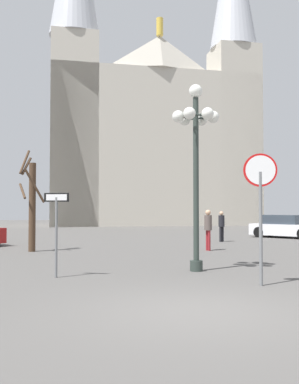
{
  "coord_description": "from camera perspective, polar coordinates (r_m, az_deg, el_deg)",
  "views": [
    {
      "loc": [
        -1.4,
        -7.74,
        1.79
      ],
      "look_at": [
        0.7,
        20.62,
        2.81
      ],
      "focal_mm": 41.8,
      "sensor_mm": 36.0,
      "label": 1
    }
  ],
  "objects": [
    {
      "name": "cathedral",
      "position": [
        49.02,
        0.37,
        8.84
      ],
      "size": [
        22.85,
        13.81,
        35.67
      ],
      "color": "#BCB5A5",
      "rests_on": "ground"
    },
    {
      "name": "pedestrian_standing",
      "position": [
        19.01,
        7.49,
        -4.29
      ],
      "size": [
        0.32,
        0.32,
        1.72
      ],
      "color": "maroon",
      "rests_on": "ground"
    },
    {
      "name": "stop_sign",
      "position": [
        10.66,
        13.97,
        -0.1
      ],
      "size": [
        0.76,
        0.22,
        3.06
      ],
      "color": "slate",
      "rests_on": "ground"
    },
    {
      "name": "ground_plane",
      "position": [
        8.06,
        6.06,
        -14.86
      ],
      "size": [
        120.0,
        120.0,
        0.0
      ],
      "primitive_type": "plane",
      "color": "#514F4C"
    },
    {
      "name": "parked_car_near_white",
      "position": [
        28.2,
        16.93,
        -4.28
      ],
      "size": [
        4.09,
        4.17,
        1.37
      ],
      "color": "silver",
      "rests_on": "ground"
    },
    {
      "name": "pedestrian_walking",
      "position": [
        24.02,
        9.17,
        -3.98
      ],
      "size": [
        0.32,
        0.32,
        1.62
      ],
      "color": "black",
      "rests_on": "ground"
    },
    {
      "name": "one_way_arrow_sign",
      "position": [
        11.8,
        -11.8,
        -3.95
      ],
      "size": [
        0.66,
        0.21,
        2.18
      ],
      "color": "slate",
      "rests_on": "ground"
    },
    {
      "name": "street_lamp",
      "position": [
        12.92,
        5.93,
        6.18
      ],
      "size": [
        1.36,
        1.23,
        5.34
      ],
      "color": "#2D3833",
      "rests_on": "ground"
    },
    {
      "name": "bare_tree",
      "position": [
        19.03,
        -14.81,
        -1.36
      ],
      "size": [
        1.16,
        1.09,
        4.24
      ],
      "color": "#473323",
      "rests_on": "ground"
    }
  ]
}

